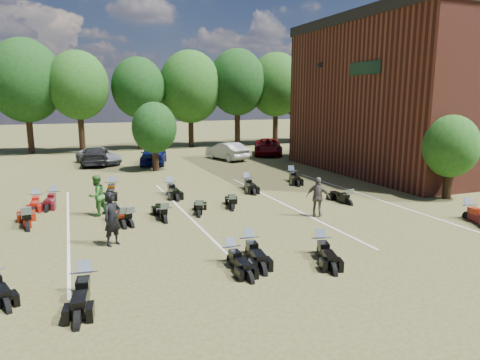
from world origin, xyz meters
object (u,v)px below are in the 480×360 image
motorcycle_7 (28,230)px  person_green (97,195)px  motorcycle_14 (54,203)px  motorcycle_3 (231,263)px  car_4 (154,154)px  person_black (112,219)px  person_grey (318,197)px

motorcycle_7 → person_green: bearing=-162.6°
motorcycle_14 → motorcycle_3: bearing=-54.0°
car_4 → person_green: size_ratio=2.49×
person_green → motorcycle_7: 3.13m
person_black → person_green: (-0.27, 4.34, -0.05)m
person_green → motorcycle_3: 8.38m
person_black → person_green: 4.35m
car_4 → person_black: (-4.94, -18.70, 0.19)m
person_green → motorcycle_7: person_green is taller
person_grey → motorcycle_7: size_ratio=0.74×
car_4 → motorcycle_14: bearing=-106.8°
car_4 → person_green: 15.27m
car_4 → motorcycle_7: size_ratio=1.91×
motorcycle_14 → person_grey: bearing=-23.7°
person_black → motorcycle_7: (-3.02, 3.15, -0.98)m
car_4 → motorcycle_14: car_4 is taller
person_green → motorcycle_3: size_ratio=0.91×
car_4 → person_black: bearing=-89.1°
person_black → person_grey: (8.81, 0.52, -0.08)m
motorcycle_3 → motorcycle_7: size_ratio=0.84×
motorcycle_3 → person_black: bearing=136.2°
motorcycle_7 → motorcycle_3: bearing=129.1°
person_black → motorcycle_3: bearing=-76.0°
person_black → motorcycle_3: size_ratio=0.96×
person_grey → motorcycle_3: (-5.48, -3.69, -0.89)m
person_black → motorcycle_14: person_black is taller
motorcycle_14 → car_4: bearing=66.3°
motorcycle_7 → person_grey: bearing=161.5°
person_black → person_grey: size_ratio=1.09×
car_4 → person_green: (-5.21, -14.36, 0.14)m
person_grey → motorcycle_14: 13.05m
person_black → person_grey: person_black is taller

